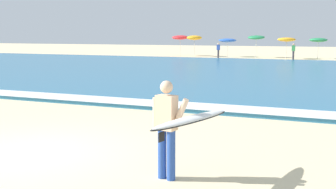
# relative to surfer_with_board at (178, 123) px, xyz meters

# --- Properties ---
(ground_plane) EXTENTS (160.00, 160.00, 0.00)m
(ground_plane) POSITION_rel_surfer_with_board_xyz_m (-3.51, 0.40, -1.03)
(ground_plane) COLOR beige
(sea) EXTENTS (120.00, 28.00, 0.14)m
(sea) POSITION_rel_surfer_with_board_xyz_m (-3.51, 19.94, -0.96)
(sea) COLOR teal
(sea) RESTS_ON ground
(surf_foam) EXTENTS (120.00, 1.29, 0.01)m
(surf_foam) POSITION_rel_surfer_with_board_xyz_m (-3.51, 6.54, -0.88)
(surf_foam) COLOR white
(surf_foam) RESTS_ON sea
(surfer_with_board) EXTENTS (1.16, 2.39, 1.73)m
(surfer_with_board) POSITION_rel_surfer_with_board_xyz_m (0.00, 0.00, 0.00)
(surfer_with_board) COLOR #284CA3
(surfer_with_board) RESTS_ON ground
(beach_umbrella_0) EXTENTS (1.87, 1.90, 2.39)m
(beach_umbrella_0) POSITION_rel_surfer_with_board_xyz_m (-14.61, 38.76, 1.06)
(beach_umbrella_0) COLOR beige
(beach_umbrella_0) RESTS_ON ground
(beach_umbrella_1) EXTENTS (1.71, 1.71, 2.34)m
(beach_umbrella_1) POSITION_rel_surfer_with_board_xyz_m (-12.67, 38.10, 1.05)
(beach_umbrella_1) COLOR beige
(beach_umbrella_1) RESTS_ON ground
(beach_umbrella_2) EXTENTS (1.95, 1.95, 2.01)m
(beach_umbrella_2) POSITION_rel_surfer_with_board_xyz_m (-9.02, 38.65, 0.77)
(beach_umbrella_2) COLOR beige
(beach_umbrella_2) RESTS_ON ground
(beach_umbrella_3) EXTENTS (1.79, 1.82, 2.41)m
(beach_umbrella_3) POSITION_rel_surfer_with_board_xyz_m (-5.87, 38.56, 1.10)
(beach_umbrella_3) COLOR beige
(beach_umbrella_3) RESTS_ON ground
(beach_umbrella_4) EXTENTS (1.79, 1.80, 2.17)m
(beach_umbrella_4) POSITION_rel_surfer_with_board_xyz_m (-2.59, 37.31, 0.91)
(beach_umbrella_4) COLOR beige
(beach_umbrella_4) RESTS_ON ground
(beach_umbrella_5) EXTENTS (1.78, 1.78, 2.11)m
(beach_umbrella_5) POSITION_rel_surfer_with_board_xyz_m (0.36, 38.80, 0.86)
(beach_umbrella_5) COLOR beige
(beach_umbrella_5) RESTS_ON ground
(beachgoer_near_row_left) EXTENTS (0.32, 0.20, 1.58)m
(beachgoer_near_row_left) POSITION_rel_surfer_with_board_xyz_m (-1.79, 36.41, -0.18)
(beachgoer_near_row_left) COLOR #383842
(beachgoer_near_row_left) RESTS_ON ground
(beachgoer_near_row_mid) EXTENTS (0.32, 0.20, 1.58)m
(beachgoer_near_row_mid) POSITION_rel_surfer_with_board_xyz_m (-9.34, 36.15, -0.18)
(beachgoer_near_row_mid) COLOR #383842
(beachgoer_near_row_mid) RESTS_ON ground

